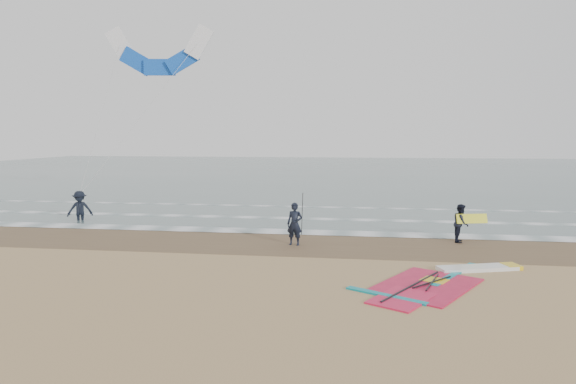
# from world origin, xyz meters

# --- Properties ---
(ground) EXTENTS (120.00, 120.00, 0.00)m
(ground) POSITION_xyz_m (0.00, 0.00, 0.00)
(ground) COLOR tan
(ground) RESTS_ON ground
(sea_water) EXTENTS (120.00, 80.00, 0.02)m
(sea_water) POSITION_xyz_m (0.00, 48.00, 0.01)
(sea_water) COLOR #47605E
(sea_water) RESTS_ON ground
(wet_sand_band) EXTENTS (120.00, 5.00, 0.01)m
(wet_sand_band) POSITION_xyz_m (0.00, 6.00, 0.00)
(wet_sand_band) COLOR brown
(wet_sand_band) RESTS_ON ground
(foam_waterline) EXTENTS (120.00, 9.15, 0.02)m
(foam_waterline) POSITION_xyz_m (0.00, 10.44, 0.03)
(foam_waterline) COLOR white
(foam_waterline) RESTS_ON ground
(windsurf_rig) EXTENTS (5.66, 5.36, 0.14)m
(windsurf_rig) POSITION_xyz_m (4.34, 1.02, 0.04)
(windsurf_rig) COLOR white
(windsurf_rig) RESTS_ON ground
(person_standing) EXTENTS (0.69, 0.51, 1.72)m
(person_standing) POSITION_xyz_m (-0.74, 5.52, 0.86)
(person_standing) COLOR black
(person_standing) RESTS_ON ground
(person_walking) EXTENTS (0.75, 0.88, 1.58)m
(person_walking) POSITION_xyz_m (5.96, 7.11, 0.79)
(person_walking) COLOR black
(person_walking) RESTS_ON ground
(person_wading) EXTENTS (1.42, 1.18, 1.90)m
(person_wading) POSITION_xyz_m (-12.42, 9.73, 0.95)
(person_wading) COLOR black
(person_wading) RESTS_ON ground
(held_pole) EXTENTS (0.17, 0.86, 1.82)m
(held_pole) POSITION_xyz_m (-0.44, 5.52, 1.26)
(held_pole) COLOR black
(held_pole) RESTS_ON ground
(carried_kiteboard) EXTENTS (1.30, 0.51, 0.39)m
(carried_kiteboard) POSITION_xyz_m (6.36, 7.01, 1.00)
(carried_kiteboard) COLOR yellow
(carried_kiteboard) RESTS_ON ground
(surf_kite) EXTENTS (6.47, 4.87, 9.41)m
(surf_kite) POSITION_xyz_m (-9.81, 14.35, 8.98)
(surf_kite) COLOR white
(surf_kite) RESTS_ON ground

